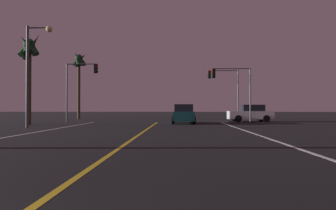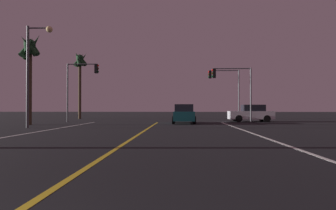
# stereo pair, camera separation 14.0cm
# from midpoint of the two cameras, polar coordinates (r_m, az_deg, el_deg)

# --- Properties ---
(lane_edge_right) EXTENTS (0.16, 31.99, 0.01)m
(lane_edge_right) POSITION_cam_midpoint_polar(r_m,az_deg,el_deg) (11.50, 22.56, -7.40)
(lane_edge_right) COLOR silver
(lane_edge_right) RESTS_ON ground
(lane_center_divider) EXTENTS (0.16, 31.99, 0.01)m
(lane_center_divider) POSITION_cam_midpoint_polar(r_m,az_deg,el_deg) (10.98, -8.91, -7.76)
(lane_center_divider) COLOR gold
(lane_center_divider) RESTS_ON ground
(car_ahead_far) EXTENTS (2.02, 4.30, 1.70)m
(car_ahead_far) POSITION_cam_midpoint_polar(r_m,az_deg,el_deg) (25.29, 2.99, -1.86)
(car_ahead_far) COLOR black
(car_ahead_far) RESTS_ON ground
(car_crossing_side) EXTENTS (4.30, 2.02, 1.70)m
(car_crossing_side) POSITION_cam_midpoint_polar(r_m,az_deg,el_deg) (29.37, 16.22, -1.66)
(car_crossing_side) COLOR black
(car_crossing_side) RESTS_ON ground
(traffic_light_near_right) EXTENTS (3.80, 0.36, 5.21)m
(traffic_light_near_right) POSITION_cam_midpoint_polar(r_m,az_deg,el_deg) (27.76, 12.46, 4.67)
(traffic_light_near_right) COLOR #4C4C51
(traffic_light_near_right) RESTS_ON ground
(traffic_light_near_left) EXTENTS (3.18, 0.36, 5.73)m
(traffic_light_near_left) POSITION_cam_midpoint_polar(r_m,az_deg,el_deg) (28.95, -17.22, 5.10)
(traffic_light_near_left) COLOR #4C4C51
(traffic_light_near_left) RESTS_ON ground
(traffic_light_far_right) EXTENTS (3.60, 0.36, 5.75)m
(traffic_light_far_right) POSITION_cam_midpoint_polar(r_m,az_deg,el_deg) (33.23, 11.05, 4.42)
(traffic_light_far_right) COLOR #4C4C51
(traffic_light_far_right) RESTS_ON ground
(street_lamp_left_mid) EXTENTS (1.82, 0.44, 7.03)m
(street_lamp_left_mid) POSITION_cam_midpoint_polar(r_m,az_deg,el_deg) (21.61, -25.72, 7.82)
(street_lamp_left_mid) COLOR #4C4C51
(street_lamp_left_mid) RESTS_ON ground
(palm_tree_left_mid) EXTENTS (1.97, 1.84, 7.54)m
(palm_tree_left_mid) POSITION_cam_midpoint_polar(r_m,az_deg,el_deg) (25.90, -26.43, 9.39)
(palm_tree_left_mid) COLOR #473826
(palm_tree_left_mid) RESTS_ON ground
(palm_tree_left_far) EXTENTS (2.12, 1.97, 8.55)m
(palm_tree_left_far) POSITION_cam_midpoint_polar(r_m,az_deg,el_deg) (37.69, -17.66, 7.70)
(palm_tree_left_far) COLOR #473826
(palm_tree_left_far) RESTS_ON ground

